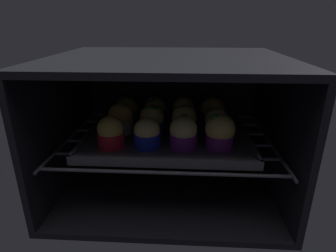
{
  "coord_description": "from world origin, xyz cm",
  "views": [
    {
      "loc": [
        4.08,
        -48.22,
        43.87
      ],
      "look_at": [
        0.0,
        21.04,
        17.34
      ],
      "focal_mm": 29.7,
      "sensor_mm": 36.0,
      "label": 1
    }
  ],
  "objects_px": {
    "muffin_row0_col0": "(111,133)",
    "muffin_row2_col0": "(127,111)",
    "muffin_row2_col3": "(213,111)",
    "muffin_row2_col1": "(155,111)",
    "baking_tray": "(168,135)",
    "muffin_row0_col2": "(183,133)",
    "muffin_row1_col3": "(216,123)",
    "muffin_row0_col3": "(220,132)",
    "muffin_row2_col2": "(183,111)",
    "muffin_row1_col1": "(152,120)",
    "muffin_row0_col1": "(147,134)",
    "muffin_row1_col0": "(121,119)",
    "muffin_row1_col2": "(184,121)"
  },
  "relations": [
    {
      "from": "muffin_row2_col0",
      "to": "muffin_row2_col3",
      "type": "height_order",
      "value": "muffin_row2_col3"
    },
    {
      "from": "muffin_row0_col3",
      "to": "muffin_row2_col1",
      "type": "distance_m",
      "value": 0.24
    },
    {
      "from": "muffin_row2_col3",
      "to": "muffin_row2_col1",
      "type": "bearing_deg",
      "value": 179.38
    },
    {
      "from": "muffin_row0_col2",
      "to": "muffin_row1_col3",
      "type": "distance_m",
      "value": 0.12
    },
    {
      "from": "baking_tray",
      "to": "muffin_row2_col1",
      "type": "xyz_separation_m",
      "value": [
        -0.04,
        0.09,
        0.04
      ]
    },
    {
      "from": "baking_tray",
      "to": "muffin_row0_col2",
      "type": "distance_m",
      "value": 0.1
    },
    {
      "from": "muffin_row1_col2",
      "to": "muffin_row0_col0",
      "type": "bearing_deg",
      "value": -153.74
    },
    {
      "from": "baking_tray",
      "to": "muffin_row2_col0",
      "type": "xyz_separation_m",
      "value": [
        -0.13,
        0.09,
        0.04
      ]
    },
    {
      "from": "muffin_row0_col0",
      "to": "muffin_row2_col2",
      "type": "bearing_deg",
      "value": 45.13
    },
    {
      "from": "baking_tray",
      "to": "muffin_row1_col2",
      "type": "height_order",
      "value": "muffin_row1_col2"
    },
    {
      "from": "muffin_row0_col1",
      "to": "muffin_row0_col2",
      "type": "xyz_separation_m",
      "value": [
        0.09,
        0.0,
        0.0
      ]
    },
    {
      "from": "baking_tray",
      "to": "muffin_row2_col1",
      "type": "distance_m",
      "value": 0.11
    },
    {
      "from": "baking_tray",
      "to": "muffin_row2_col3",
      "type": "xyz_separation_m",
      "value": [
        0.13,
        0.09,
        0.04
      ]
    },
    {
      "from": "muffin_row1_col0",
      "to": "muffin_row1_col1",
      "type": "xyz_separation_m",
      "value": [
        0.08,
        -0.0,
        -0.0
      ]
    },
    {
      "from": "muffin_row0_col0",
      "to": "muffin_row1_col3",
      "type": "bearing_deg",
      "value": 19.1
    },
    {
      "from": "muffin_row1_col2",
      "to": "muffin_row1_col3",
      "type": "relative_size",
      "value": 1.1
    },
    {
      "from": "muffin_row0_col3",
      "to": "muffin_row2_col2",
      "type": "height_order",
      "value": "muffin_row0_col3"
    },
    {
      "from": "baking_tray",
      "to": "muffin_row1_col1",
      "type": "xyz_separation_m",
      "value": [
        -0.04,
        0.0,
        0.04
      ]
    },
    {
      "from": "muffin_row0_col0",
      "to": "muffin_row1_col1",
      "type": "height_order",
      "value": "muffin_row1_col1"
    },
    {
      "from": "muffin_row0_col0",
      "to": "muffin_row1_col1",
      "type": "relative_size",
      "value": 0.94
    },
    {
      "from": "muffin_row0_col2",
      "to": "muffin_row1_col0",
      "type": "distance_m",
      "value": 0.19
    },
    {
      "from": "baking_tray",
      "to": "muffin_row1_col0",
      "type": "bearing_deg",
      "value": 179.5
    },
    {
      "from": "muffin_row1_col2",
      "to": "baking_tray",
      "type": "bearing_deg",
      "value": 174.98
    },
    {
      "from": "muffin_row0_col2",
      "to": "muffin_row1_col3",
      "type": "height_order",
      "value": "muffin_row0_col2"
    },
    {
      "from": "muffin_row1_col0",
      "to": "muffin_row2_col2",
      "type": "bearing_deg",
      "value": 26.04
    },
    {
      "from": "muffin_row0_col0",
      "to": "muffin_row0_col1",
      "type": "distance_m",
      "value": 0.09
    },
    {
      "from": "muffin_row2_col0",
      "to": "muffin_row2_col3",
      "type": "xyz_separation_m",
      "value": [
        0.25,
        -0.0,
        0.0
      ]
    },
    {
      "from": "muffin_row0_col3",
      "to": "muffin_row2_col1",
      "type": "relative_size",
      "value": 1.09
    },
    {
      "from": "muffin_row0_col3",
      "to": "muffin_row1_col0",
      "type": "distance_m",
      "value": 0.27
    },
    {
      "from": "muffin_row1_col0",
      "to": "muffin_row1_col2",
      "type": "bearing_deg",
      "value": -1.64
    },
    {
      "from": "muffin_row0_col3",
      "to": "muffin_row1_col0",
      "type": "xyz_separation_m",
      "value": [
        -0.25,
        0.08,
        -0.0
      ]
    },
    {
      "from": "muffin_row0_col3",
      "to": "muffin_row2_col0",
      "type": "distance_m",
      "value": 0.31
    },
    {
      "from": "muffin_row0_col2",
      "to": "muffin_row1_col2",
      "type": "bearing_deg",
      "value": 88.93
    },
    {
      "from": "muffin_row0_col1",
      "to": "muffin_row1_col1",
      "type": "bearing_deg",
      "value": 88.59
    },
    {
      "from": "muffin_row0_col2",
      "to": "muffin_row1_col2",
      "type": "height_order",
      "value": "same"
    },
    {
      "from": "muffin_row2_col3",
      "to": "muffin_row0_col2",
      "type": "bearing_deg",
      "value": -116.33
    },
    {
      "from": "baking_tray",
      "to": "muffin_row0_col1",
      "type": "bearing_deg",
      "value": -118.0
    },
    {
      "from": "muffin_row0_col2",
      "to": "muffin_row2_col3",
      "type": "distance_m",
      "value": 0.19
    },
    {
      "from": "muffin_row1_col1",
      "to": "muffin_row2_col1",
      "type": "xyz_separation_m",
      "value": [
        -0.0,
        0.09,
        -0.0
      ]
    },
    {
      "from": "muffin_row0_col0",
      "to": "muffin_row2_col0",
      "type": "relative_size",
      "value": 1.02
    },
    {
      "from": "muffin_row0_col2",
      "to": "muffin_row0_col3",
      "type": "bearing_deg",
      "value": 0.42
    },
    {
      "from": "muffin_row0_col0",
      "to": "muffin_row2_col1",
      "type": "bearing_deg",
      "value": 64.14
    },
    {
      "from": "muffin_row0_col2",
      "to": "muffin_row0_col3",
      "type": "xyz_separation_m",
      "value": [
        0.09,
        0.0,
        0.0
      ]
    },
    {
      "from": "muffin_row1_col0",
      "to": "muffin_row2_col3",
      "type": "height_order",
      "value": "muffin_row1_col0"
    },
    {
      "from": "muffin_row2_col3",
      "to": "muffin_row1_col3",
      "type": "bearing_deg",
      "value": -88.77
    },
    {
      "from": "baking_tray",
      "to": "muffin_row1_col2",
      "type": "xyz_separation_m",
      "value": [
        0.04,
        -0.0,
        0.04
      ]
    },
    {
      "from": "muffin_row2_col0",
      "to": "muffin_row0_col2",
      "type": "bearing_deg",
      "value": -45.34
    },
    {
      "from": "muffin_row0_col1",
      "to": "muffin_row1_col1",
      "type": "relative_size",
      "value": 0.9
    },
    {
      "from": "muffin_row0_col3",
      "to": "muffin_row2_col2",
      "type": "distance_m",
      "value": 0.19
    },
    {
      "from": "muffin_row0_col0",
      "to": "muffin_row1_col0",
      "type": "height_order",
      "value": "muffin_row1_col0"
    }
  ]
}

